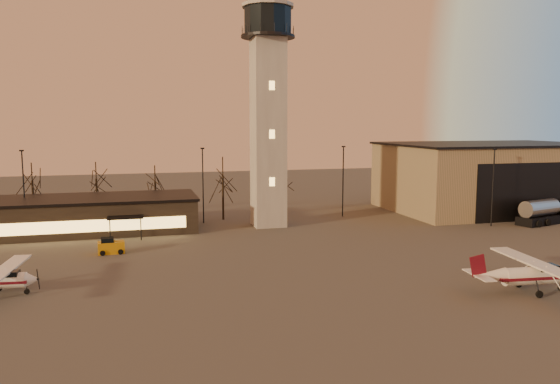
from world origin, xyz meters
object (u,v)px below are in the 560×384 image
(fuel_truck, at_px, (545,214))
(service_cart, at_px, (111,247))
(terminal, at_px, (92,214))
(control_tower, at_px, (268,100))
(hangar, at_px, (488,177))
(cessna_front, at_px, (535,278))

(fuel_truck, relative_size, service_cart, 3.39)
(terminal, xyz_separation_m, fuel_truck, (58.05, -10.26, -0.85))
(control_tower, distance_m, hangar, 37.90)
(hangar, xyz_separation_m, cessna_front, (-22.32, -36.99, -4.02))
(control_tower, relative_size, hangar, 1.07)
(hangar, relative_size, terminal, 1.20)
(terminal, relative_size, cessna_front, 2.10)
(hangar, bearing_deg, fuel_truck, -89.73)
(hangar, xyz_separation_m, terminal, (-57.99, -2.00, -3.00))
(control_tower, relative_size, fuel_truck, 3.51)
(control_tower, distance_m, terminal, 26.24)
(service_cart, bearing_deg, terminal, 97.31)
(hangar, xyz_separation_m, service_cart, (-55.45, -14.60, -4.52))
(cessna_front, bearing_deg, hangar, 64.79)
(terminal, bearing_deg, hangar, 1.97)
(hangar, distance_m, fuel_truck, 12.84)
(cessna_front, bearing_deg, terminal, 141.45)
(hangar, relative_size, service_cart, 11.17)
(fuel_truck, bearing_deg, cessna_front, -147.57)
(hangar, height_order, fuel_truck, hangar)
(control_tower, distance_m, service_cart, 27.15)
(terminal, distance_m, fuel_truck, 58.96)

